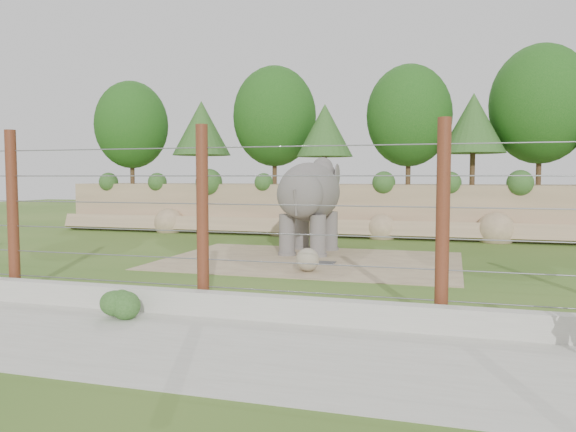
# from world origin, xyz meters

# --- Properties ---
(ground) EXTENTS (90.00, 90.00, 0.00)m
(ground) POSITION_xyz_m (0.00, 0.00, 0.00)
(ground) COLOR #355D1D
(ground) RESTS_ON ground
(back_embankment) EXTENTS (30.00, 5.52, 8.77)m
(back_embankment) POSITION_xyz_m (0.59, 12.68, 3.97)
(back_embankment) COLOR #9A7E61
(back_embankment) RESTS_ON ground
(dirt_patch) EXTENTS (10.00, 7.00, 0.02)m
(dirt_patch) POSITION_xyz_m (0.50, 3.00, 0.01)
(dirt_patch) COLOR #8F775B
(dirt_patch) RESTS_ON ground
(drain_grate) EXTENTS (1.00, 0.60, 0.03)m
(drain_grate) POSITION_xyz_m (0.96, 2.49, 0.04)
(drain_grate) COLOR #262628
(drain_grate) RESTS_ON dirt_patch
(elephant) EXTENTS (1.98, 4.46, 3.58)m
(elephant) POSITION_xyz_m (-0.02, 4.92, 1.79)
(elephant) COLOR #635D59
(elephant) RESTS_ON ground
(stone_ball) EXTENTS (0.71, 0.71, 0.71)m
(stone_ball) POSITION_xyz_m (0.98, 0.77, 0.37)
(stone_ball) COLOR gray
(stone_ball) RESTS_ON dirt_patch
(retaining_wall) EXTENTS (26.00, 0.35, 0.50)m
(retaining_wall) POSITION_xyz_m (0.00, -5.00, 0.25)
(retaining_wall) COLOR #B5B3A7
(retaining_wall) RESTS_ON ground
(walkway) EXTENTS (26.00, 4.00, 0.01)m
(walkway) POSITION_xyz_m (0.00, -7.00, 0.01)
(walkway) COLOR #B5B3A7
(walkway) RESTS_ON ground
(barrier_fence) EXTENTS (20.26, 0.26, 4.00)m
(barrier_fence) POSITION_xyz_m (0.00, -4.50, 2.00)
(barrier_fence) COLOR #4E2316
(barrier_fence) RESTS_ON ground
(walkway_shrub) EXTENTS (0.64, 0.64, 0.64)m
(walkway_shrub) POSITION_xyz_m (-1.24, -5.80, 0.33)
(walkway_shrub) COLOR #2C571F
(walkway_shrub) RESTS_ON walkway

